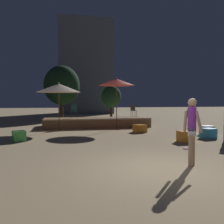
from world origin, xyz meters
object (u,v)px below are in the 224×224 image
at_px(cube_seat_0, 207,130).
at_px(bistro_chair_1, 74,110).
at_px(patio_umbrella_1, 59,88).
at_px(person_0, 192,128).
at_px(background_tree_0, 111,97).
at_px(frisbee_disc, 186,148).
at_px(background_tree_1, 62,85).
at_px(cube_seat_3, 185,136).
at_px(cube_seat_1, 19,136).
at_px(person_2, 190,118).
at_px(bistro_chair_0, 133,109).
at_px(cube_seat_4, 140,128).
at_px(patio_umbrella_0, 117,82).
at_px(cube_seat_2, 208,133).

relative_size(cube_seat_0, bistro_chair_1, 0.67).
bearing_deg(patio_umbrella_1, bistro_chair_1, 51.81).
relative_size(person_0, background_tree_0, 0.54).
distance_m(frisbee_disc, background_tree_1, 17.28).
relative_size(cube_seat_0, cube_seat_3, 1.04).
bearing_deg(cube_seat_0, cube_seat_1, 179.72).
bearing_deg(frisbee_disc, person_2, 58.58).
xyz_separation_m(cube_seat_0, person_0, (-4.13, -5.48, 0.81)).
height_order(bistro_chair_0, bistro_chair_1, same).
distance_m(person_0, bistro_chair_1, 10.72).
height_order(person_0, frisbee_disc, person_0).
height_order(person_0, background_tree_1, background_tree_1).
distance_m(cube_seat_3, person_0, 4.26).
xyz_separation_m(patio_umbrella_1, person_2, (7.19, -2.66, -1.72)).
xyz_separation_m(cube_seat_4, person_2, (2.64, -0.91, 0.65)).
xyz_separation_m(patio_umbrella_0, person_0, (-0.11, -9.19, -1.93)).
xyz_separation_m(cube_seat_3, bistro_chair_1, (-4.37, 6.69, 0.96)).
relative_size(cube_seat_0, person_0, 0.32).
bearing_deg(background_tree_0, patio_umbrella_0, -100.92).
bearing_deg(background_tree_0, cube_seat_4, -95.39).
height_order(person_0, bistro_chair_1, person_0).
height_order(patio_umbrella_0, frisbee_disc, patio_umbrella_0).
distance_m(patio_umbrella_1, cube_seat_4, 5.42).
height_order(patio_umbrella_0, person_2, patio_umbrella_0).
xyz_separation_m(person_2, bistro_chair_1, (-6.21, 3.91, 0.33)).
bearing_deg(bistro_chair_1, cube_seat_2, -39.82).
xyz_separation_m(patio_umbrella_1, person_0, (3.48, -9.18, -1.53)).
bearing_deg(patio_umbrella_1, person_2, -20.30).
distance_m(patio_umbrella_1, person_2, 7.86).
bearing_deg(background_tree_0, frisbee_disc, -93.72).
xyz_separation_m(cube_seat_2, bistro_chair_0, (-1.81, 6.36, 0.96)).
bearing_deg(cube_seat_2, patio_umbrella_0, 126.32).
bearing_deg(cube_seat_4, cube_seat_0, -32.47).
bearing_deg(frisbee_disc, cube_seat_4, 90.56).
xyz_separation_m(cube_seat_4, person_0, (-1.07, -7.43, 0.84)).
xyz_separation_m(cube_seat_0, background_tree_0, (-1.83, 15.09, 2.03)).
height_order(cube_seat_2, bistro_chair_1, bistro_chair_1).
bearing_deg(cube_seat_2, bistro_chair_0, 105.85).
xyz_separation_m(cube_seat_2, background_tree_0, (-1.25, 16.07, 2.04)).
bearing_deg(person_0, patio_umbrella_0, -134.14).
bearing_deg(background_tree_0, cube_seat_2, -85.54).
xyz_separation_m(cube_seat_0, frisbee_disc, (-3.02, -3.20, -0.23)).
height_order(cube_seat_0, frisbee_disc, cube_seat_0).
height_order(cube_seat_2, frisbee_disc, cube_seat_2).
xyz_separation_m(cube_seat_2, person_0, (-3.56, -4.50, 0.82)).
bearing_deg(cube_seat_2, person_0, -128.38).
distance_m(cube_seat_4, person_2, 2.87).
relative_size(bistro_chair_1, background_tree_0, 0.26).
relative_size(patio_umbrella_0, cube_seat_2, 5.08).
xyz_separation_m(cube_seat_4, background_tree_1, (-4.14, 11.28, 3.11)).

